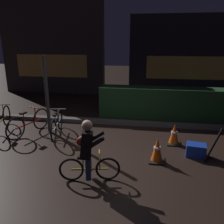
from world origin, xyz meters
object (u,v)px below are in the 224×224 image
Objects in this scene: parked_bike_leftmost at (1,120)px; traffic_cone_far at (174,134)px; street_post at (47,96)px; closed_umbrella at (213,146)px; cyclist at (88,151)px; parked_bike_center_left at (57,124)px; traffic_cone_near at (157,150)px; blue_crate at (196,150)px; parked_bike_left_mid at (29,123)px.

parked_bike_leftmost is 2.86× the size of traffic_cone_far.
street_post is 3.69m from traffic_cone_far.
traffic_cone_far is at bearing 120.11° from closed_umbrella.
parked_bike_center_left is at bearing 113.87° from cyclist.
traffic_cone_near is 1.12m from traffic_cone_far.
closed_umbrella is at bearing -39.97° from blue_crate.
parked_bike_center_left is at bearing 155.75° from closed_umbrella.
parked_bike_left_mid reaches higher than traffic_cone_far.
parked_bike_leftmost is 0.95m from parked_bike_left_mid.
traffic_cone_near is 1.31× the size of blue_crate.
blue_crate is at bearing 23.56° from traffic_cone_near.
street_post is 1.44× the size of parked_bike_center_left.
blue_crate is 0.52× the size of closed_umbrella.
parked_bike_leftmost is 4.70m from traffic_cone_near.
traffic_cone_far is 2.69m from cyclist.
parked_bike_left_mid is 4.91m from closed_umbrella.
street_post reaches higher than traffic_cone_far.
traffic_cone_near is 1.02× the size of traffic_cone_far.
parked_bike_center_left is 3.26m from traffic_cone_far.
traffic_cone_far is (4.08, -0.03, -0.07)m from parked_bike_left_mid.
parked_bike_leftmost is (-1.45, -0.16, -0.77)m from street_post.
parked_bike_leftmost is 2.79× the size of traffic_cone_near.
closed_umbrella is (0.30, -0.25, 0.26)m from blue_crate.
traffic_cone_far is (0.47, 1.02, -0.01)m from traffic_cone_near.
parked_bike_left_mid reaches higher than blue_crate.
street_post is at bearing 154.29° from closed_umbrella.
parked_bike_leftmost is 3.65× the size of blue_crate.
street_post is 5.05× the size of blue_crate.
closed_umbrella is (2.56, 1.10, -0.22)m from cyclist.
street_post reaches higher than closed_umbrella.
parked_bike_center_left is 3.78m from blue_crate.
street_post is at bearing 175.45° from traffic_cone_far.
traffic_cone_far is at bearing 126.32° from blue_crate.
street_post is 3.95× the size of traffic_cone_far.
parked_bike_leftmost is at bearing 165.97° from traffic_cone_near.
street_post is at bearing 157.33° from traffic_cone_near.
closed_umbrella reaches higher than blue_crate.
street_post is 4.53m from closed_umbrella.
cyclist is at bearing -112.83° from parked_bike_left_mid.
parked_bike_left_mid is at bearing 179.60° from traffic_cone_far.
traffic_cone_far is at bearing 36.00° from cyclist.
parked_bike_left_mid is at bearing -110.37° from parked_bike_leftmost.
closed_umbrella is (5.77, -0.99, 0.06)m from parked_bike_leftmost.
street_post is 1.64m from parked_bike_leftmost.
traffic_cone_near is (4.56, -1.14, -0.07)m from parked_bike_leftmost.
parked_bike_leftmost is at bearing 159.45° from closed_umbrella.
parked_bike_left_mid is 4.58m from blue_crate.
parked_bike_center_left is 1.24× the size of cyclist.
parked_bike_center_left is 2.69× the size of traffic_cone_near.
traffic_cone_far is at bearing -106.03° from parked_bike_leftmost.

